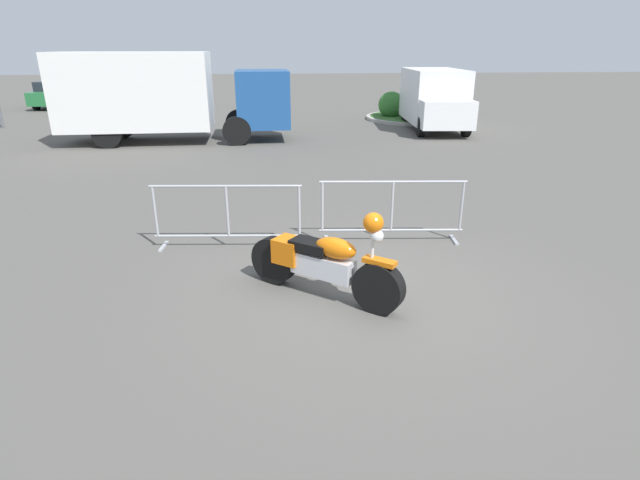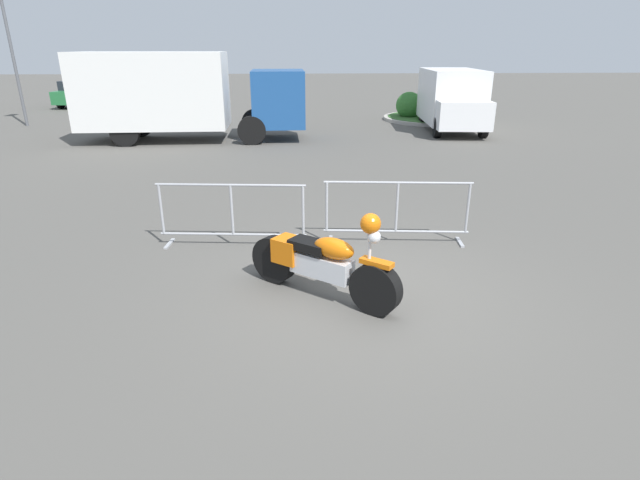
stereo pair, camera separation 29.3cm
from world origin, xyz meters
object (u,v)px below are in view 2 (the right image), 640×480
crowd_barrier_near (232,214)px  parked_car_silver (188,92)px  parked_car_yellow (136,91)px  motorcycle (322,262)px  box_truck (180,93)px  crowd_barrier_far (397,211)px  parked_car_green (82,93)px  delivery_van (452,98)px  street_lamp (8,31)px  pedestrian (191,95)px

crowd_barrier_near → parked_car_silver: (-4.90, 22.01, 0.16)m
parked_car_yellow → parked_car_silver: bearing=-88.8°
motorcycle → parked_car_silver: bearing=142.6°
crowd_barrier_near → box_truck: size_ratio=0.32×
crowd_barrier_far → parked_car_green: parked_car_green is taller
motorcycle → box_truck: size_ratio=0.25×
motorcycle → crowd_barrier_far: (1.37, 1.90, 0.06)m
crowd_barrier_far → delivery_van: delivery_van is taller
parked_car_green → delivery_van: bearing=-115.6°
parked_car_green → street_lamp: 8.29m
motorcycle → parked_car_green: parked_car_green is taller
parked_car_silver → parked_car_green: bearing=93.2°
motorcycle → delivery_van: bearing=105.0°
parked_car_green → parked_car_yellow: 2.93m
delivery_van → parked_car_yellow: bearing=-118.2°
crowd_barrier_near → parked_car_yellow: parked_car_yellow is taller
crowd_barrier_far → delivery_van: (4.60, 12.19, 0.68)m
crowd_barrier_near → parked_car_green: parked_car_green is taller
parked_car_green → pedestrian: (6.86, -4.18, 0.21)m
crowd_barrier_far → street_lamp: bearing=132.3°
crowd_barrier_far → box_truck: size_ratio=0.32×
crowd_barrier_near → parked_car_green: (-10.75, 21.96, 0.15)m
delivery_van → parked_car_yellow: (-15.17, 9.90, -0.47)m
crowd_barrier_near → delivery_van: 14.24m
box_truck → delivery_van: box_truck is taller
motorcycle → crowd_barrier_near: (-1.37, 1.90, 0.06)m
parked_car_silver → crowd_barrier_far: bearing=-158.1°
delivery_van → street_lamp: (-17.56, 2.06, 2.47)m
motorcycle → parked_car_green: size_ratio=0.46×
delivery_van → pedestrian: delivery_van is taller
crowd_barrier_far → pedestrian: (-6.64, 17.78, 0.36)m
motorcycle → parked_car_yellow: 25.69m
parked_car_green → parked_car_silver: parked_car_silver is taller
motorcycle → pedestrian: pedestrian is taller
parked_car_silver → street_lamp: size_ratio=0.74×
parked_car_yellow → delivery_van: bearing=-120.4°
delivery_van → parked_car_green: 20.57m
pedestrian → parked_car_green: bearing=-1.0°
delivery_van → parked_car_silver: (-12.24, 9.82, -0.53)m
parked_car_green → street_lamp: bearing=-173.3°
crowd_barrier_near → parked_car_yellow: 23.43m
motorcycle → box_truck: (-4.22, 12.19, 1.14)m
delivery_van → parked_car_yellow: size_ratio=1.13×
delivery_van → street_lamp: street_lamp is taller
box_truck → parked_car_yellow: box_truck is taller
box_truck → parked_car_silver: (-2.05, 11.72, -0.92)m
motorcycle → delivery_van: size_ratio=0.37×
crowd_barrier_far → parked_car_yellow: (-10.57, 22.09, 0.21)m
parked_car_yellow → pedestrian: (3.93, -4.30, 0.15)m
crowd_barrier_far → box_truck: box_truck is taller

